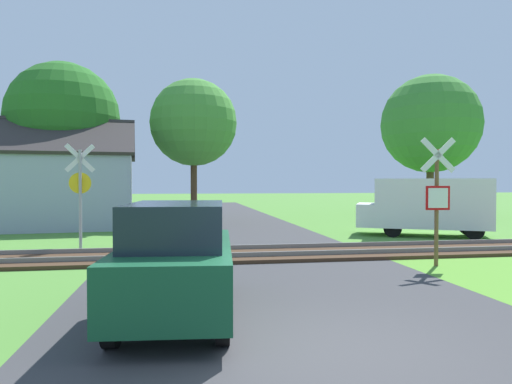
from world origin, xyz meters
name	(u,v)px	position (x,y,z in m)	size (l,w,h in m)	color
ground_plane	(326,353)	(0.00, 0.00, 0.00)	(160.00, 160.00, 0.00)	#4C8433
road_asphalt	(288,308)	(0.00, 2.00, 0.00)	(7.55, 80.00, 0.01)	#38383A
rail_track	(244,254)	(0.00, 7.43, 0.06)	(60.00, 2.60, 0.22)	#422D1E
stop_sign_near	(437,196)	(4.53, 5.12, 1.76)	(0.87, 0.19, 3.21)	brown
crossing_sign_far	(80,188)	(-4.77, 9.06, 1.94)	(0.86, 0.24, 3.27)	#9E9EA5
house	(56,188)	(-7.61, 17.35, 1.85)	(7.77, 6.79, 5.14)	#99A3B7
tree_far	(431,124)	(13.63, 21.11, 5.74)	(6.10, 6.10, 8.81)	#513823
tree_left	(63,118)	(-7.59, 18.74, 5.32)	(5.49, 5.49, 8.07)	#513823
tree_center	(194,123)	(-1.12, 18.89, 5.22)	(4.56, 4.56, 7.52)	#513823
mail_truck	(426,204)	(7.68, 11.12, 1.24)	(5.22, 3.81, 2.24)	white
parked_car	(178,259)	(-1.81, 1.85, 0.89)	(1.98, 4.13, 1.78)	#144C2D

